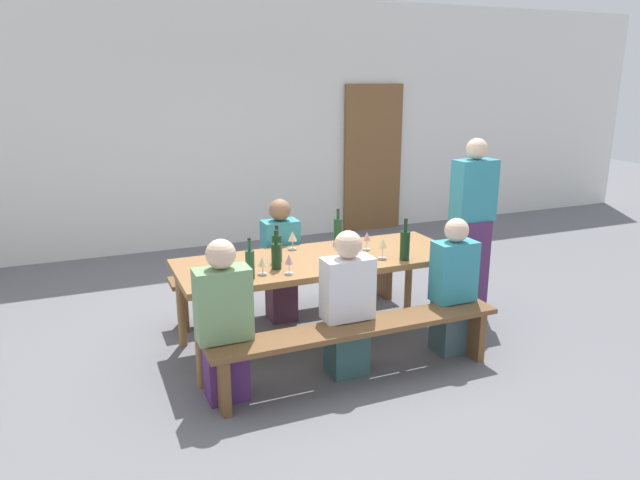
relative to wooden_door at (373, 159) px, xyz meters
The scene contains 21 objects.
ground_plane 4.11m from the wooden_door, 124.03° to the right, with size 24.00×24.00×0.00m, color slate.
back_wall 2.29m from the wooden_door, behind, with size 14.00×0.20×3.20m, color silver.
wooden_door is the anchor object (origin of this frame).
tasting_table 3.99m from the wooden_door, 124.03° to the right, with size 2.35×0.88×0.75m.
bench_near 4.65m from the wooden_door, 118.87° to the right, with size 2.25×0.30×0.45m.
bench_far 3.45m from the wooden_door, 131.05° to the right, with size 2.25×0.30×0.45m.
wine_bottle_0 4.34m from the wooden_door, 127.66° to the right, with size 0.08×0.08×0.31m.
wine_bottle_1 4.16m from the wooden_door, 128.42° to the right, with size 0.08×0.08×0.30m.
wine_bottle_2 4.60m from the wooden_door, 129.06° to the right, with size 0.07×0.07×0.31m.
wine_bottle_3 3.96m from the wooden_door, 114.04° to the right, with size 0.08×0.08×0.34m.
wine_bottle_4 3.51m from the wooden_door, 122.86° to the right, with size 0.07×0.07×0.31m.
wine_glass_0 3.68m from the wooden_door, 118.57° to the right, with size 0.07×0.07×0.16m.
wine_glass_1 3.79m from the wooden_door, 128.29° to the right, with size 0.08×0.08×0.16m.
wine_glass_2 3.92m from the wooden_door, 116.62° to the right, with size 0.08×0.08×0.17m.
wine_glass_3 4.49m from the wooden_door, 128.40° to the right, with size 0.07×0.07×0.14m.
wine_glass_4 4.42m from the wooden_door, 125.98° to the right, with size 0.06×0.06×0.15m.
seated_guest_near_0 5.04m from the wooden_door, 129.37° to the right, with size 0.38×0.24×1.16m.
seated_guest_near_1 4.51m from the wooden_door, 120.11° to the right, with size 0.38×0.24×1.12m.
seated_guest_near_2 4.12m from the wooden_door, 108.66° to the right, with size 0.34×0.24×1.13m.
seated_guest_far_0 3.62m from the wooden_door, 131.18° to the right, with size 0.32×0.24×1.14m.
standing_host 3.34m from the wooden_door, 101.98° to the right, with size 0.39×0.24×1.67m.
Camera 1 is at (-1.80, -4.26, 2.18)m, focal length 32.98 mm.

